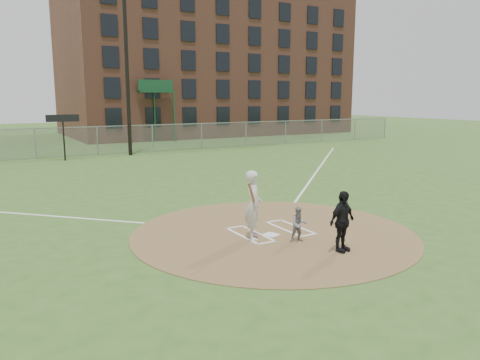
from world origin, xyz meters
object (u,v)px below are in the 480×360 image
home_plate (271,235)px  catcher (299,224)px  umpire (342,221)px  batter_at_plate (253,205)px

home_plate → catcher: bearing=-67.1°
catcher → umpire: umpire is taller
home_plate → batter_at_plate: batter_at_plate is taller
home_plate → umpire: 2.38m
home_plate → batter_at_plate: bearing=-178.9°
umpire → batter_at_plate: (-1.42, 2.09, 0.18)m
umpire → home_plate: bearing=98.5°
home_plate → catcher: (0.36, -0.86, 0.47)m
catcher → umpire: size_ratio=0.61×
home_plate → batter_at_plate: size_ratio=0.21×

